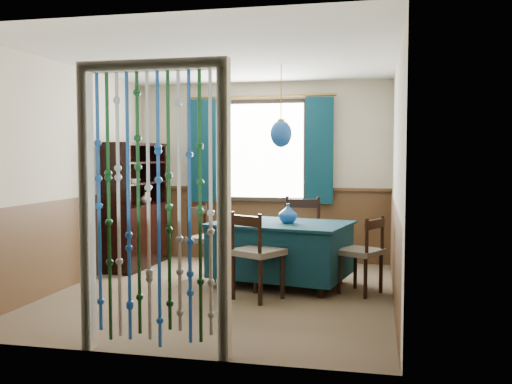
% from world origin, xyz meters
% --- Properties ---
extents(floor, '(4.00, 4.00, 0.00)m').
position_xyz_m(floor, '(0.00, 0.00, 0.00)').
color(floor, brown).
rests_on(floor, ground).
extents(ceiling, '(4.00, 4.00, 0.00)m').
position_xyz_m(ceiling, '(0.00, 0.00, 2.50)').
color(ceiling, silver).
rests_on(ceiling, ground).
extents(wall_back, '(3.60, 0.00, 3.60)m').
position_xyz_m(wall_back, '(0.00, 2.00, 1.25)').
color(wall_back, beige).
rests_on(wall_back, ground).
extents(wall_front, '(3.60, 0.00, 3.60)m').
position_xyz_m(wall_front, '(0.00, -2.00, 1.25)').
color(wall_front, beige).
rests_on(wall_front, ground).
extents(wall_left, '(0.00, 4.00, 4.00)m').
position_xyz_m(wall_left, '(-1.80, 0.00, 1.25)').
color(wall_left, beige).
rests_on(wall_left, ground).
extents(wall_right, '(0.00, 4.00, 4.00)m').
position_xyz_m(wall_right, '(1.80, 0.00, 1.25)').
color(wall_right, beige).
rests_on(wall_right, ground).
extents(wainscot_back, '(3.60, 0.00, 3.60)m').
position_xyz_m(wainscot_back, '(0.00, 1.99, 0.50)').
color(wainscot_back, '#4B311C').
rests_on(wainscot_back, ground).
extents(wainscot_front, '(3.60, 0.00, 3.60)m').
position_xyz_m(wainscot_front, '(0.00, -1.99, 0.50)').
color(wainscot_front, '#4B311C').
rests_on(wainscot_front, ground).
extents(wainscot_left, '(0.00, 4.00, 4.00)m').
position_xyz_m(wainscot_left, '(-1.79, 0.00, 0.50)').
color(wainscot_left, '#4B311C').
rests_on(wainscot_left, ground).
extents(wainscot_right, '(0.00, 4.00, 4.00)m').
position_xyz_m(wainscot_right, '(1.79, 0.00, 0.50)').
color(wainscot_right, '#4B311C').
rests_on(wainscot_right, ground).
extents(window, '(1.32, 0.12, 1.42)m').
position_xyz_m(window, '(0.00, 1.95, 1.55)').
color(window, black).
rests_on(window, wall_back).
extents(doorway, '(1.16, 0.12, 2.18)m').
position_xyz_m(doorway, '(0.00, -1.94, 1.05)').
color(doorway, silver).
rests_on(doorway, ground).
extents(dining_table, '(1.68, 1.32, 0.72)m').
position_xyz_m(dining_table, '(0.54, 0.47, 0.42)').
color(dining_table, '#0A2835').
rests_on(dining_table, floor).
extents(chair_near, '(0.60, 0.59, 0.91)m').
position_xyz_m(chair_near, '(0.40, -0.22, 0.48)').
color(chair_near, black).
rests_on(chair_near, floor).
extents(chair_far, '(0.49, 0.47, 0.97)m').
position_xyz_m(chair_far, '(0.68, 1.07, 0.51)').
color(chair_far, black).
rests_on(chair_far, floor).
extents(chair_left, '(0.52, 0.53, 0.89)m').
position_xyz_m(chair_left, '(-0.39, 0.68, 0.47)').
color(chair_left, black).
rests_on(chair_left, floor).
extents(chair_right, '(0.54, 0.55, 0.84)m').
position_xyz_m(chair_right, '(1.47, 0.26, 0.45)').
color(chair_right, black).
rests_on(chair_right, floor).
extents(sideboard, '(0.48, 1.28, 1.65)m').
position_xyz_m(sideboard, '(-1.56, 1.20, 0.58)').
color(sideboard, black).
rests_on(sideboard, floor).
extents(pendant_lamp, '(0.24, 0.24, 0.92)m').
position_xyz_m(pendant_lamp, '(0.54, 0.47, 1.73)').
color(pendant_lamp, olive).
rests_on(pendant_lamp, ceiling).
extents(vase_table, '(0.23, 0.23, 0.20)m').
position_xyz_m(vase_table, '(0.63, 0.43, 0.82)').
color(vase_table, '#154591').
rests_on(vase_table, dining_table).
extents(bowl_shelf, '(0.28, 0.28, 0.06)m').
position_xyz_m(bowl_shelf, '(-1.50, 0.95, 1.16)').
color(bowl_shelf, beige).
rests_on(bowl_shelf, sideboard).
extents(vase_sideboard, '(0.18, 0.18, 0.17)m').
position_xyz_m(vase_sideboard, '(-1.50, 1.40, 0.91)').
color(vase_sideboard, beige).
rests_on(vase_sideboard, sideboard).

